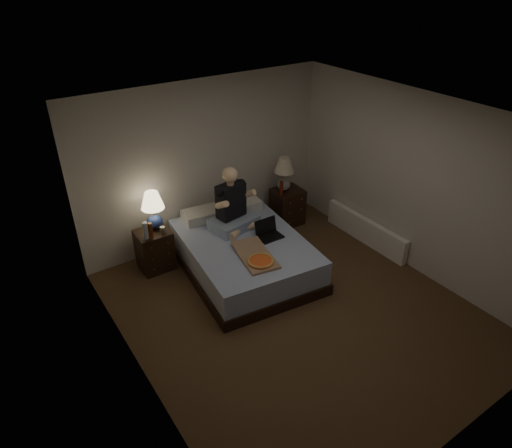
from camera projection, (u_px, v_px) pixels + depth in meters
floor at (295, 310)px, 5.86m from camera, size 4.00×4.50×0.00m
ceiling at (306, 121)px, 4.58m from camera, size 4.00×4.50×0.00m
wall_back at (205, 163)px, 6.82m from camera, size 4.00×0.00×2.50m
wall_front at (479, 348)px, 3.62m from camera, size 4.00×0.00×2.50m
wall_left at (133, 289)px, 4.25m from camera, size 0.00×4.50×2.50m
wall_right at (415, 184)px, 6.19m from camera, size 0.00×4.50×2.50m
bed at (244, 255)px, 6.48m from camera, size 1.77×2.21×0.51m
nightstand_left at (155, 250)px, 6.52m from camera, size 0.47×0.42×0.60m
nightstand_right at (287, 207)px, 7.62m from camera, size 0.49×0.45×0.62m
lamp_left at (153, 210)px, 6.32m from camera, size 0.36×0.36×0.56m
lamp_right at (284, 174)px, 7.33m from camera, size 0.33×0.33×0.56m
water_bottle at (145, 231)px, 6.16m from camera, size 0.07×0.07×0.25m
soda_can at (163, 230)px, 6.31m from camera, size 0.07×0.07×0.10m
beer_bottle_left at (151, 230)px, 6.18m from camera, size 0.06×0.06×0.23m
beer_bottle_right at (281, 188)px, 7.26m from camera, size 0.06×0.06×0.23m
person at (233, 199)px, 6.41m from camera, size 0.73×0.62×0.93m
laptop at (270, 230)px, 6.35m from camera, size 0.34×0.28×0.24m
pizza_box at (261, 262)px, 5.83m from camera, size 0.53×0.82×0.08m
radiator at (365, 230)px, 7.17m from camera, size 0.10×1.60×0.40m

